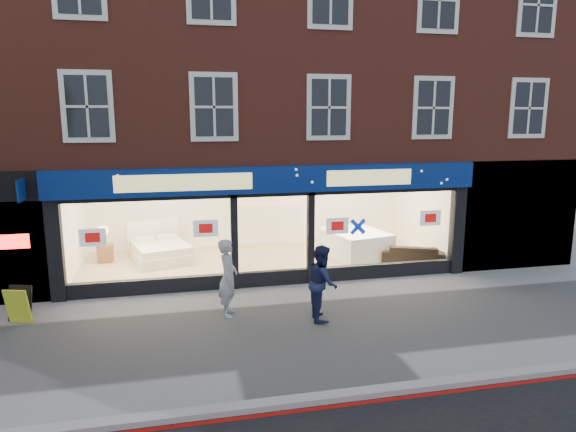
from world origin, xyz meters
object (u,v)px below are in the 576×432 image
object	(u,v)px
sofa	(413,254)
pedestrian_blue	(322,282)
display_bed	(160,251)
pedestrian_grey	(228,278)
mattress_stack	(355,243)
a_board	(19,305)

from	to	relation	value
sofa	pedestrian_blue	bearing A→B (deg)	64.64
display_bed	pedestrian_grey	world-z (taller)	pedestrian_grey
mattress_stack	sofa	xyz separation A→B (m)	(1.50, -1.11, -0.14)
mattress_stack	pedestrian_blue	xyz separation A→B (m)	(-2.46, -4.60, 0.35)
display_bed	a_board	world-z (taller)	display_bed
sofa	pedestrian_grey	size ratio (longest dim) A/B	1.04
mattress_stack	a_board	size ratio (longest dim) A/B	2.88
a_board	pedestrian_grey	size ratio (longest dim) A/B	0.46
a_board	pedestrian_grey	distance (m)	4.70
display_bed	mattress_stack	xyz separation A→B (m)	(6.18, -0.83, 0.10)
mattress_stack	pedestrian_blue	world-z (taller)	pedestrian_blue
sofa	a_board	xyz separation A→B (m)	(-10.66, -2.26, 0.04)
a_board	pedestrian_blue	size ratio (longest dim) A/B	0.48
a_board	display_bed	bearing A→B (deg)	71.46
pedestrian_grey	pedestrian_blue	xyz separation A→B (m)	(2.07, -0.67, -0.05)
a_board	sofa	bearing A→B (deg)	28.86
pedestrian_grey	a_board	bearing A→B (deg)	94.72
display_bed	pedestrian_grey	xyz separation A→B (m)	(1.65, -4.77, 0.49)
sofa	mattress_stack	bearing A→B (deg)	-13.24
a_board	pedestrian_blue	bearing A→B (deg)	6.44
display_bed	sofa	xyz separation A→B (m)	(7.68, -1.94, -0.04)
display_bed	mattress_stack	bearing A→B (deg)	-22.86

